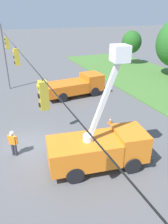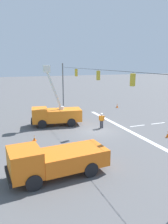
{
  "view_description": "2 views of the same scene",
  "coord_description": "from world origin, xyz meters",
  "px_view_note": "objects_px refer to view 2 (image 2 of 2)",
  "views": [
    {
      "loc": [
        13.2,
        -1.35,
        8.55
      ],
      "look_at": [
        -0.7,
        4.46,
        1.45
      ],
      "focal_mm": 35.0,
      "sensor_mm": 36.0,
      "label": 1
    },
    {
      "loc": [
        -20.8,
        9.52,
        7.31
      ],
      "look_at": [
        0.44,
        1.28,
        2.13
      ],
      "focal_mm": 35.0,
      "sensor_mm": 36.0,
      "label": 2
    }
  ],
  "objects_px": {
    "traffic_cone_mid_left": "(34,138)",
    "traffic_cone_mid_right": "(168,134)",
    "road_worker": "(102,120)",
    "utility_truck_bucket_lift": "(56,114)",
    "utility_truck_support_near": "(55,160)",
    "traffic_cone_foreground_right": "(117,105)"
  },
  "relations": [
    {
      "from": "traffic_cone_mid_left",
      "to": "traffic_cone_mid_right",
      "type": "bearing_deg",
      "value": -106.74
    },
    {
      "from": "road_worker",
      "to": "traffic_cone_mid_left",
      "type": "distance_m",
      "value": 7.96
    },
    {
      "from": "traffic_cone_mid_right",
      "to": "road_worker",
      "type": "bearing_deg",
      "value": 42.64
    },
    {
      "from": "traffic_cone_mid_left",
      "to": "traffic_cone_mid_right",
      "type": "height_order",
      "value": "traffic_cone_mid_right"
    },
    {
      "from": "utility_truck_bucket_lift",
      "to": "traffic_cone_mid_right",
      "type": "height_order",
      "value": "utility_truck_bucket_lift"
    },
    {
      "from": "traffic_cone_mid_left",
      "to": "utility_truck_support_near",
      "type": "bearing_deg",
      "value": -177.78
    },
    {
      "from": "utility_truck_bucket_lift",
      "to": "traffic_cone_foreground_right",
      "type": "distance_m",
      "value": 13.68
    },
    {
      "from": "road_worker",
      "to": "traffic_cone_mid_left",
      "type": "xyz_separation_m",
      "value": [
        -1.44,
        7.8,
        -0.72
      ]
    },
    {
      "from": "utility_truck_bucket_lift",
      "to": "road_worker",
      "type": "height_order",
      "value": "utility_truck_bucket_lift"
    },
    {
      "from": "road_worker",
      "to": "traffic_cone_mid_right",
      "type": "distance_m",
      "value": 7.15
    },
    {
      "from": "utility_truck_support_near",
      "to": "traffic_cone_mid_right",
      "type": "xyz_separation_m",
      "value": [
        3.37,
        -12.34,
        -0.78
      ]
    },
    {
      "from": "utility_truck_bucket_lift",
      "to": "traffic_cone_mid_left",
      "type": "relative_size",
      "value": 11.87
    },
    {
      "from": "traffic_cone_mid_right",
      "to": "traffic_cone_mid_left",
      "type": "bearing_deg",
      "value": 73.26
    },
    {
      "from": "utility_truck_support_near",
      "to": "traffic_cone_foreground_right",
      "type": "height_order",
      "value": "utility_truck_support_near"
    },
    {
      "from": "traffic_cone_mid_right",
      "to": "utility_truck_bucket_lift",
      "type": "bearing_deg",
      "value": 48.54
    },
    {
      "from": "traffic_cone_foreground_right",
      "to": "traffic_cone_mid_left",
      "type": "bearing_deg",
      "value": 125.68
    },
    {
      "from": "traffic_cone_foreground_right",
      "to": "traffic_cone_mid_right",
      "type": "bearing_deg",
      "value": 169.88
    },
    {
      "from": "utility_truck_support_near",
      "to": "road_worker",
      "type": "xyz_separation_m",
      "value": [
        8.61,
        -7.52,
        -0.13
      ]
    },
    {
      "from": "utility_truck_bucket_lift",
      "to": "utility_truck_support_near",
      "type": "height_order",
      "value": "utility_truck_bucket_lift"
    },
    {
      "from": "utility_truck_support_near",
      "to": "road_worker",
      "type": "bearing_deg",
      "value": -41.14
    },
    {
      "from": "traffic_cone_mid_right",
      "to": "utility_truck_support_near",
      "type": "bearing_deg",
      "value": 105.27
    },
    {
      "from": "utility_truck_support_near",
      "to": "traffic_cone_mid_right",
      "type": "bearing_deg",
      "value": -74.73
    }
  ]
}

